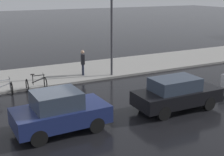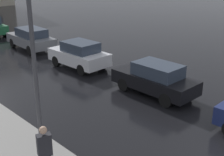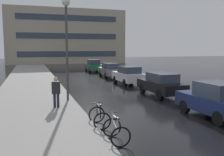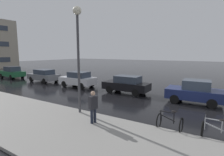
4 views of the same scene
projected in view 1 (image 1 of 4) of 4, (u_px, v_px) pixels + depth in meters
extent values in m
plane|color=black|center=(44.00, 113.00, 14.32)|extent=(140.00, 140.00, 0.00)
cube|color=gray|center=(152.00, 62.00, 23.78)|extent=(4.80, 60.00, 0.14)
torus|color=black|center=(12.00, 88.00, 16.69)|extent=(0.72, 0.08, 0.71)
cube|color=#ADAFB5|center=(10.00, 83.00, 16.58)|extent=(0.04, 0.04, 0.57)
cube|color=#ADAFB5|center=(3.00, 80.00, 16.39)|extent=(0.05, 0.61, 0.04)
cube|color=#ADAFB5|center=(3.00, 86.00, 16.46)|extent=(0.05, 0.70, 0.25)
cylinder|color=black|center=(9.00, 78.00, 16.49)|extent=(0.50, 0.04, 0.03)
torus|color=black|center=(46.00, 83.00, 17.57)|extent=(0.73, 0.09, 0.73)
torus|color=black|center=(27.00, 85.00, 17.16)|extent=(0.73, 0.09, 0.73)
cube|color=black|center=(33.00, 80.00, 17.21)|extent=(0.04, 0.04, 0.56)
cube|color=black|center=(44.00, 79.00, 17.46)|extent=(0.04, 0.04, 0.53)
cube|color=black|center=(38.00, 75.00, 17.27)|extent=(0.06, 0.61, 0.04)
cube|color=black|center=(38.00, 80.00, 17.34)|extent=(0.06, 0.70, 0.25)
ellipsoid|color=black|center=(32.00, 75.00, 17.13)|extent=(0.15, 0.27, 0.07)
cylinder|color=black|center=(44.00, 74.00, 17.38)|extent=(0.50, 0.05, 0.03)
cube|color=navy|center=(61.00, 115.00, 12.38)|extent=(1.99, 3.81, 0.69)
cube|color=#2D3847|center=(56.00, 100.00, 12.13)|extent=(1.58, 1.85, 0.66)
cylinder|color=black|center=(80.00, 111.00, 13.72)|extent=(0.24, 0.65, 0.64)
cylinder|color=black|center=(96.00, 125.00, 12.33)|extent=(0.24, 0.65, 0.64)
cylinder|color=black|center=(27.00, 121.00, 12.64)|extent=(0.24, 0.65, 0.64)
cylinder|color=black|center=(39.00, 138.00, 11.25)|extent=(0.24, 0.65, 0.64)
cube|color=black|center=(177.00, 96.00, 14.61)|extent=(1.72, 4.17, 0.65)
cube|color=#2D3847|center=(175.00, 84.00, 14.36)|extent=(1.41, 2.20, 0.59)
cylinder|color=black|center=(188.00, 94.00, 15.90)|extent=(0.22, 0.64, 0.64)
cylinder|color=black|center=(209.00, 104.00, 14.60)|extent=(0.22, 0.64, 0.64)
cylinder|color=black|center=(145.00, 102.00, 14.79)|extent=(0.22, 0.64, 0.64)
cylinder|color=black|center=(164.00, 113.00, 13.49)|extent=(0.22, 0.64, 0.64)
cylinder|color=#1E2333|center=(83.00, 70.00, 20.10)|extent=(0.14, 0.14, 0.86)
cylinder|color=#1E2333|center=(83.00, 71.00, 19.93)|extent=(0.14, 0.14, 0.86)
cube|color=#232328|center=(83.00, 59.00, 19.81)|extent=(0.46, 0.36, 0.64)
sphere|color=tan|center=(83.00, 52.00, 19.68)|extent=(0.22, 0.22, 0.22)
cylinder|color=#424247|center=(112.00, 33.00, 19.35)|extent=(0.14, 0.14, 5.66)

